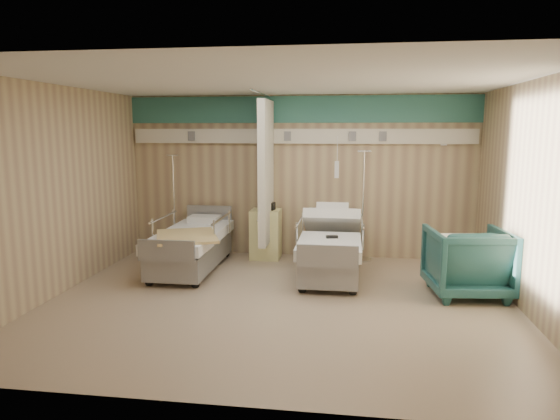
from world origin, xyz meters
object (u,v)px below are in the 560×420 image
object	(u,v)px
bed_right	(330,255)
bed_left	(191,250)
bedside_cabinet	(266,234)
iv_stand_left	(175,234)
iv_stand_right	(362,238)
visitor_armchair	(467,262)

from	to	relation	value
bed_right	bed_left	distance (m)	2.20
bedside_cabinet	iv_stand_left	xyz separation A→B (m)	(-1.67, 0.08, -0.06)
iv_stand_right	bedside_cabinet	bearing A→B (deg)	-177.22
bed_right	visitor_armchair	world-z (taller)	visitor_armchair
bed_left	iv_stand_right	xyz separation A→B (m)	(2.70, 0.98, 0.07)
bed_left	iv_stand_left	size ratio (longest dim) A/B	1.22
visitor_armchair	iv_stand_left	size ratio (longest dim) A/B	0.57
bedside_cabinet	iv_stand_right	xyz separation A→B (m)	(1.65, 0.08, -0.04)
bed_right	bed_left	bearing A→B (deg)	180.00
iv_stand_left	bedside_cabinet	bearing A→B (deg)	-2.75
bedside_cabinet	iv_stand_right	bearing A→B (deg)	2.78
bedside_cabinet	iv_stand_left	size ratio (longest dim) A/B	0.48
bed_right	bed_left	xyz separation A→B (m)	(-2.20, 0.00, 0.00)
visitor_armchair	iv_stand_left	bearing A→B (deg)	-26.12
visitor_armchair	bed_left	bearing A→B (deg)	-16.05
bedside_cabinet	iv_stand_left	world-z (taller)	iv_stand_left
bed_right	iv_stand_right	size ratio (longest dim) A/B	1.15
iv_stand_right	iv_stand_left	distance (m)	3.32
bed_right	visitor_armchair	size ratio (longest dim) A/B	2.13
bed_right	visitor_armchair	distance (m)	1.97
bed_right	iv_stand_left	distance (m)	2.98
visitor_armchair	iv_stand_right	distance (m)	2.14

